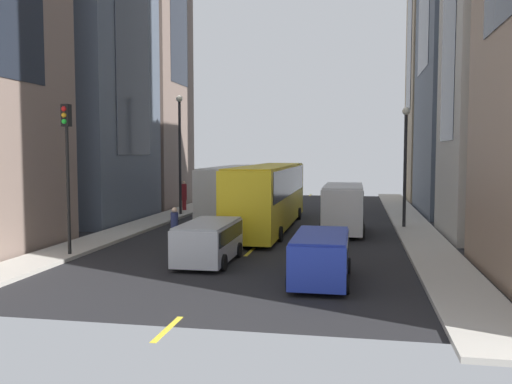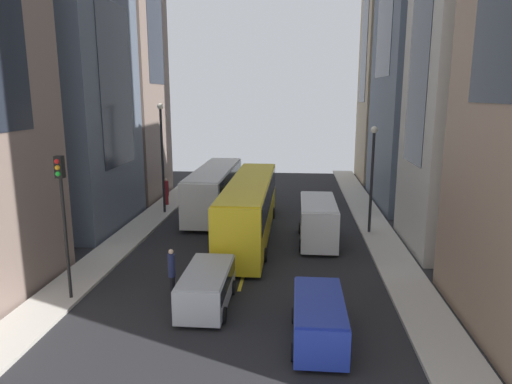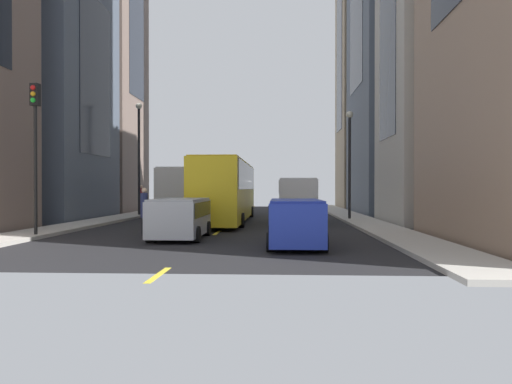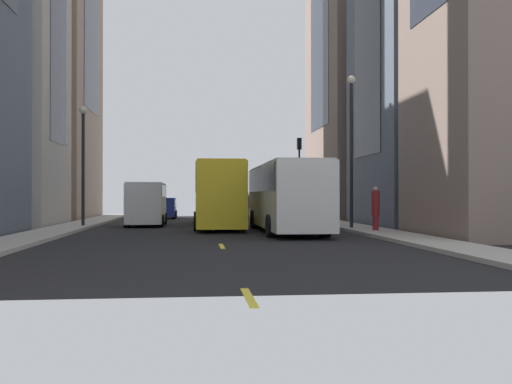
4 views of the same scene
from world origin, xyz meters
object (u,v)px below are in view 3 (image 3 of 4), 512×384
object	(u,v)px
pedestrian_waiting_curb	(142,198)
car_blue_0	(296,219)
traffic_light_near_corner	(35,130)
city_bus_white	(192,188)
delivery_van_white	(297,197)
streetcar_yellow	(227,187)
car_silver_1	(180,215)
pedestrian_walking_far	(144,210)

from	to	relation	value
pedestrian_waiting_curb	car_blue_0	bearing A→B (deg)	-124.93
traffic_light_near_corner	city_bus_white	bearing A→B (deg)	77.28
delivery_van_white	pedestrian_waiting_curb	bearing A→B (deg)	144.75
delivery_van_white	streetcar_yellow	bearing A→B (deg)	167.90
streetcar_yellow	car_silver_1	xyz separation A→B (m)	(-0.81, -9.88, -1.17)
delivery_van_white	car_blue_0	xyz separation A→B (m)	(-0.45, -11.41, -0.55)
city_bus_white	pedestrian_waiting_curb	bearing A→B (deg)	160.44
car_silver_1	traffic_light_near_corner	xyz separation A→B (m)	(-5.95, 0.02, 3.44)
delivery_van_white	car_silver_1	size ratio (longest dim) A/B	1.32
city_bus_white	car_blue_0	distance (m)	19.41
delivery_van_white	traffic_light_near_corner	world-z (taller)	traffic_light_near_corner
city_bus_white	car_blue_0	bearing A→B (deg)	-69.02
streetcar_yellow	car_silver_1	size ratio (longest dim) A/B	3.37
pedestrian_waiting_curb	streetcar_yellow	bearing A→B (deg)	-109.03
city_bus_white	traffic_light_near_corner	xyz separation A→B (m)	(-3.53, -15.66, 2.38)
delivery_van_white	pedestrian_walking_far	xyz separation A→B (m)	(-6.78, -7.80, -0.42)
pedestrian_walking_far	traffic_light_near_corner	distance (m)	5.42
streetcar_yellow	delivery_van_white	distance (m)	4.30
car_blue_0	car_silver_1	xyz separation A→B (m)	(-4.53, 2.43, -0.01)
delivery_van_white	pedestrian_waiting_curb	size ratio (longest dim) A/B	2.64
pedestrian_waiting_curb	traffic_light_near_corner	distance (m)	17.43
car_blue_0	car_silver_1	bearing A→B (deg)	151.81
pedestrian_walking_far	pedestrian_waiting_curb	bearing A→B (deg)	24.10
streetcar_yellow	traffic_light_near_corner	world-z (taller)	traffic_light_near_corner
delivery_van_white	pedestrian_waiting_curb	world-z (taller)	delivery_van_white
car_silver_1	pedestrian_walking_far	world-z (taller)	pedestrian_walking_far
car_blue_0	pedestrian_waiting_curb	size ratio (longest dim) A/B	2.00
city_bus_white	pedestrian_waiting_curb	distance (m)	4.48
city_bus_white	streetcar_yellow	distance (m)	6.63
streetcar_yellow	car_blue_0	bearing A→B (deg)	-73.21
traffic_light_near_corner	car_blue_0	bearing A→B (deg)	-13.13
car_blue_0	traffic_light_near_corner	bearing A→B (deg)	166.87
car_blue_0	traffic_light_near_corner	xyz separation A→B (m)	(-10.47, 2.44, 3.43)
streetcar_yellow	car_blue_0	size ratio (longest dim) A/B	3.39
city_bus_white	delivery_van_white	size ratio (longest dim) A/B	2.10
pedestrian_waiting_curb	traffic_light_near_corner	bearing A→B (deg)	-152.39
delivery_van_white	pedestrian_walking_far	bearing A→B (deg)	-130.99
pedestrian_waiting_curb	pedestrian_walking_far	bearing A→B (deg)	-137.85
car_silver_1	car_blue_0	bearing A→B (deg)	-28.19
streetcar_yellow	traffic_light_near_corner	bearing A→B (deg)	-124.43
city_bus_white	delivery_van_white	distance (m)	9.98
car_silver_1	pedestrian_walking_far	size ratio (longest dim) A/B	2.06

